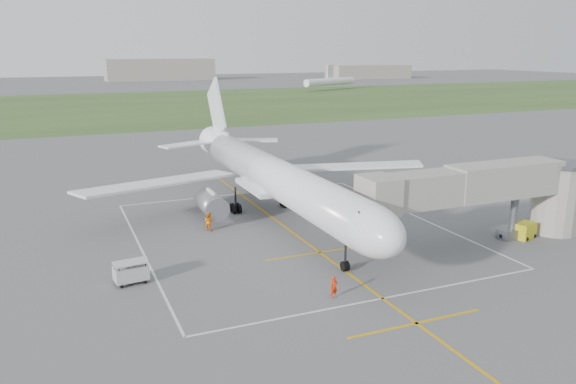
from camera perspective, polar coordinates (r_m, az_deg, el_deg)
name	(u,v)px	position (r m, az deg, el deg)	size (l,w,h in m)	color
ground	(277,221)	(57.17, -1.17, -2.94)	(700.00, 700.00, 0.00)	#5C5C5E
grass_strip	(120,106)	(182.66, -16.66, 8.34)	(700.00, 120.00, 0.02)	#385023
apron_markings	(300,238)	(52.08, 1.22, -4.67)	(28.20, 60.00, 0.01)	#CD930C
airliner	(274,177)	(56.72, -1.47, 1.51)	(38.93, 46.75, 13.52)	white
jet_bridge	(497,191)	(53.16, 20.45, 0.13)	(23.40, 5.00, 7.20)	gray
gpu_unit	(525,231)	(56.14, 22.93, -3.65)	(2.26, 1.85, 1.48)	gold
baggage_cart	(131,272)	(43.63, -15.67, -7.86)	(2.57, 1.72, 1.68)	#BDBDBD
ramp_worker_nose	(334,287)	(39.86, 4.69, -9.60)	(0.58, 0.38, 1.60)	red
ramp_worker_wing	(209,221)	(54.48, -8.07, -2.97)	(0.88, 0.68, 1.80)	orange
distant_hangars	(55,74)	(316.19, -22.62, 11.04)	(345.00, 49.00, 12.00)	gray
distant_aircraft	(113,87)	(221.12, -17.35, 10.15)	(202.11, 31.95, 8.85)	white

